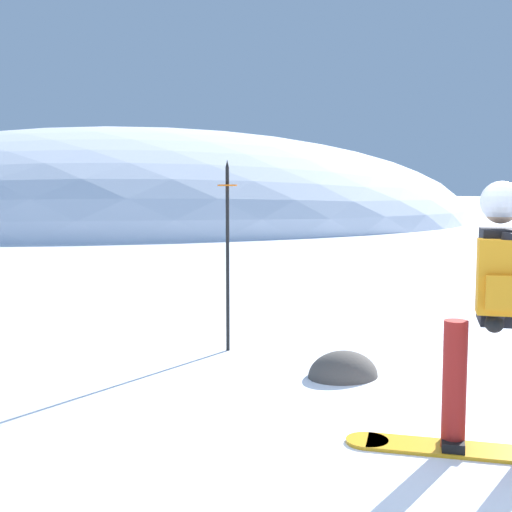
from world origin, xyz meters
The scene contains 5 objects.
ground_plane centered at (0.00, 0.00, 0.00)m, with size 300.00×300.00×0.00m, color white.
ridge_peak_main centered at (8.94, 33.52, 0.00)m, with size 37.68×33.91×10.02m.
snowboarder_main centered at (0.14, -0.16, 0.92)m, with size 1.44×1.33×1.71m.
piste_marker_near centered at (-0.14, 3.11, 1.12)m, with size 0.20×0.20×1.97m.
rock_dark centered at (0.35, 1.74, 0.00)m, with size 0.65×0.55×0.46m.
Camera 1 is at (-3.05, -3.01, 1.65)m, focal length 46.55 mm.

